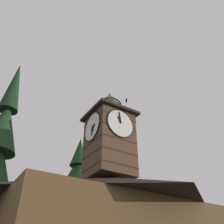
% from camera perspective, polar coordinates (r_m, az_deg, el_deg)
% --- Properties ---
extents(clock_tower, '(4.16, 4.16, 8.78)m').
position_cam_1_polar(clock_tower, '(21.96, -0.63, -6.15)').
color(clock_tower, brown).
rests_on(clock_tower, building_main).
extents(pine_tree_behind, '(6.27, 6.27, 14.08)m').
position_cam_1_polar(pine_tree_behind, '(25.01, -8.79, -24.39)').
color(pine_tree_behind, '#473323').
rests_on(pine_tree_behind, ground_plane).
extents(moon, '(2.39, 2.39, 2.39)m').
position_cam_1_polar(moon, '(56.69, -9.20, -21.23)').
color(moon, silver).
extents(flying_bird_high, '(0.53, 0.71, 0.16)m').
position_cam_1_polar(flying_bird_high, '(28.01, 3.36, 2.80)').
color(flying_bird_high, black).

